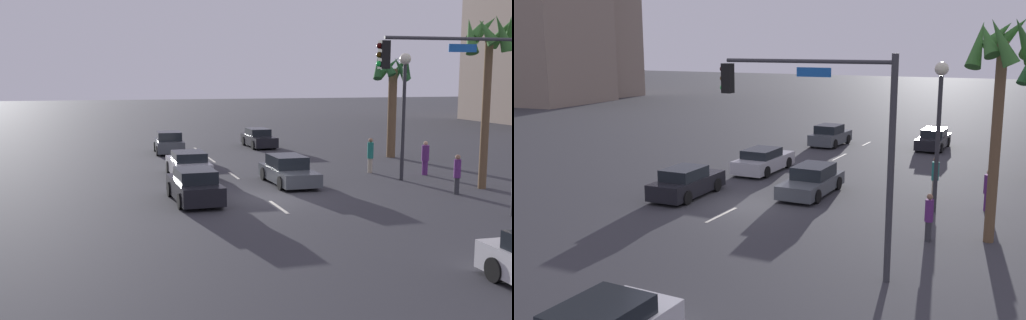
# 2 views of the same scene
# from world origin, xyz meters

# --- Properties ---
(ground_plane) EXTENTS (220.00, 220.00, 0.00)m
(ground_plane) POSITION_xyz_m (0.00, 0.00, 0.00)
(ground_plane) COLOR #333338
(lane_stripe_0) EXTENTS (1.87, 0.14, 0.01)m
(lane_stripe_0) POSITION_xyz_m (-18.00, 0.00, 0.01)
(lane_stripe_0) COLOR silver
(lane_stripe_0) RESTS_ON ground_plane
(lane_stripe_1) EXTENTS (2.52, 0.14, 0.01)m
(lane_stripe_1) POSITION_xyz_m (-12.35, 0.00, 0.01)
(lane_stripe_1) COLOR silver
(lane_stripe_1) RESTS_ON ground_plane
(lane_stripe_2) EXTENTS (2.28, 0.14, 0.01)m
(lane_stripe_2) POSITION_xyz_m (-6.04, 0.00, 0.01)
(lane_stripe_2) COLOR silver
(lane_stripe_2) RESTS_ON ground_plane
(lane_stripe_3) EXTENTS (2.42, 0.14, 0.01)m
(lane_stripe_3) POSITION_xyz_m (1.93, 0.00, 0.01)
(lane_stripe_3) COLOR silver
(lane_stripe_3) RESTS_ON ground_plane
(car_0) EXTENTS (4.54, 1.92, 1.37)m
(car_0) POSITION_xyz_m (-3.02, 2.00, 0.63)
(car_0) COLOR #474C51
(car_0) RESTS_ON ground_plane
(car_1) EXTENTS (4.00, 1.99, 1.47)m
(car_1) POSITION_xyz_m (-16.29, -2.14, 0.67)
(car_1) COLOR #474C51
(car_1) RESTS_ON ground_plane
(car_2) EXTENTS (4.35, 1.94, 1.40)m
(car_2) POSITION_xyz_m (0.01, -3.06, 0.65)
(car_2) COLOR black
(car_2) RESTS_ON ground_plane
(car_4) EXTENTS (4.43, 1.80, 1.35)m
(car_4) POSITION_xyz_m (-18.17, 4.64, 0.63)
(car_4) COLOR black
(car_4) RESTS_ON ground_plane
(car_5) EXTENTS (4.53, 1.94, 1.33)m
(car_5) POSITION_xyz_m (-6.40, -2.34, 0.62)
(car_5) COLOR #B7B7BC
(car_5) RESTS_ON ground_plane
(traffic_signal) EXTENTS (0.32, 5.83, 6.72)m
(traffic_signal) POSITION_xyz_m (5.63, 6.14, 4.58)
(traffic_signal) COLOR #38383D
(traffic_signal) RESTS_ON ground_plane
(streetlamp) EXTENTS (0.56, 0.56, 6.29)m
(streetlamp) POSITION_xyz_m (-2.53, 7.80, 4.39)
(streetlamp) COLOR #2D2D33
(streetlamp) RESTS_ON ground_plane
(pedestrian_0) EXTENTS (0.48, 0.48, 1.79)m
(pedestrian_0) POSITION_xyz_m (-3.71, 9.80, 0.94)
(pedestrian_0) COLOR #59266B
(pedestrian_0) RESTS_ON ground_plane
(pedestrian_1) EXTENTS (0.40, 0.40, 1.88)m
(pedestrian_1) POSITION_xyz_m (-5.09, 7.31, 1.01)
(pedestrian_1) COLOR #B2A58C
(pedestrian_1) RESTS_ON ground_plane
(pedestrian_2) EXTENTS (0.43, 0.43, 1.77)m
(pedestrian_2) POSITION_xyz_m (1.42, 8.37, 0.95)
(pedestrian_2) COLOR #333338
(pedestrian_2) RESTS_ON ground_plane
(palm_tree_1) EXTENTS (2.33, 2.58, 8.03)m
(palm_tree_1) POSITION_xyz_m (0.49, 10.38, 6.36)
(palm_tree_1) COLOR brown
(palm_tree_1) RESTS_ON ground_plane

